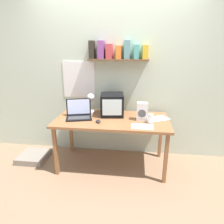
% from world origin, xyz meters
% --- Properties ---
extents(ground_plane, '(12.00, 12.00, 0.00)m').
position_xyz_m(ground_plane, '(0.00, 0.00, 0.00)').
color(ground_plane, '#917055').
extents(back_wall, '(5.60, 0.24, 2.60)m').
position_xyz_m(back_wall, '(-0.00, 0.48, 1.31)').
color(back_wall, beige).
rests_on(back_wall, ground_plane).
extents(corner_desk, '(1.59, 0.78, 0.74)m').
position_xyz_m(corner_desk, '(0.00, 0.00, 0.68)').
color(corner_desk, '#935F39').
rests_on(corner_desk, ground_plane).
extents(crt_monitor, '(0.37, 0.38, 0.32)m').
position_xyz_m(crt_monitor, '(-0.02, 0.17, 0.90)').
color(crt_monitor, black).
rests_on(crt_monitor, corner_desk).
extents(laptop, '(0.41, 0.36, 0.25)m').
position_xyz_m(laptop, '(-0.48, 0.01, 0.81)').
color(laptop, black).
rests_on(laptop, corner_desk).
extents(desk_lamp, '(0.15, 0.19, 0.31)m').
position_xyz_m(desk_lamp, '(-0.35, 0.21, 0.95)').
color(desk_lamp, white).
rests_on(desk_lamp, corner_desk).
extents(juice_glass, '(0.07, 0.07, 0.13)m').
position_xyz_m(juice_glass, '(0.53, -0.10, 0.80)').
color(juice_glass, white).
rests_on(juice_glass, corner_desk).
extents(space_heater, '(0.15, 0.12, 0.25)m').
position_xyz_m(space_heater, '(0.42, -0.00, 0.87)').
color(space_heater, white).
rests_on(space_heater, corner_desk).
extents(computer_mouse, '(0.09, 0.12, 0.03)m').
position_xyz_m(computer_mouse, '(-0.17, -0.16, 0.76)').
color(computer_mouse, '#232326').
rests_on(computer_mouse, corner_desk).
extents(open_notebook, '(0.34, 0.30, 0.00)m').
position_xyz_m(open_notebook, '(0.65, 0.08, 0.75)').
color(open_notebook, silver).
rests_on(open_notebook, corner_desk).
extents(loose_paper_near_laptop, '(0.28, 0.19, 0.00)m').
position_xyz_m(loose_paper_near_laptop, '(0.42, -0.24, 0.75)').
color(loose_paper_near_laptop, white).
rests_on(loose_paper_near_laptop, corner_desk).
extents(floor_cushion, '(0.43, 0.43, 0.09)m').
position_xyz_m(floor_cushion, '(-1.26, -0.01, 0.05)').
color(floor_cushion, gray).
rests_on(floor_cushion, ground_plane).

